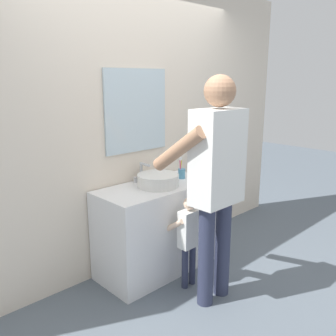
# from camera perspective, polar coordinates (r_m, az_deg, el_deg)

# --- Properties ---
(ground_plane) EXTENTS (14.00, 14.00, 0.00)m
(ground_plane) POSITION_cam_1_polar(r_m,az_deg,el_deg) (3.42, 1.82, -17.27)
(ground_plane) COLOR slate
(back_wall) EXTENTS (4.40, 0.10, 2.70)m
(back_wall) POSITION_cam_1_polar(r_m,az_deg,el_deg) (3.41, -5.50, 6.81)
(back_wall) COLOR beige
(back_wall) RESTS_ON ground
(vanity_cabinet) EXTENTS (1.12, 0.54, 0.83)m
(vanity_cabinet) POSITION_cam_1_polar(r_m,az_deg,el_deg) (3.42, -1.76, -9.44)
(vanity_cabinet) COLOR white
(vanity_cabinet) RESTS_ON ground
(sink_basin) EXTENTS (0.37, 0.37, 0.11)m
(sink_basin) POSITION_cam_1_polar(r_m,az_deg,el_deg) (3.25, -1.59, -1.91)
(sink_basin) COLOR silver
(sink_basin) RESTS_ON vanity_cabinet
(faucet) EXTENTS (0.18, 0.14, 0.18)m
(faucet) POSITION_cam_1_polar(r_m,az_deg,el_deg) (3.41, -4.13, -0.77)
(faucet) COLOR #B7BABF
(faucet) RESTS_ON vanity_cabinet
(toothbrush_cup) EXTENTS (0.07, 0.07, 0.21)m
(toothbrush_cup) POSITION_cam_1_polar(r_m,az_deg,el_deg) (3.51, 2.15, -0.78)
(toothbrush_cup) COLOR #4C8EB2
(toothbrush_cup) RESTS_ON vanity_cabinet
(child_toddler) EXTENTS (0.25, 0.25, 0.81)m
(child_toddler) POSITION_cam_1_polar(r_m,az_deg,el_deg) (3.13, 3.25, -10.32)
(child_toddler) COLOR #2D334C
(child_toddler) RESTS_ON ground
(adult_parent) EXTENTS (0.56, 0.58, 1.80)m
(adult_parent) POSITION_cam_1_polar(r_m,az_deg,el_deg) (2.78, 7.48, -0.53)
(adult_parent) COLOR #2D334C
(adult_parent) RESTS_ON ground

